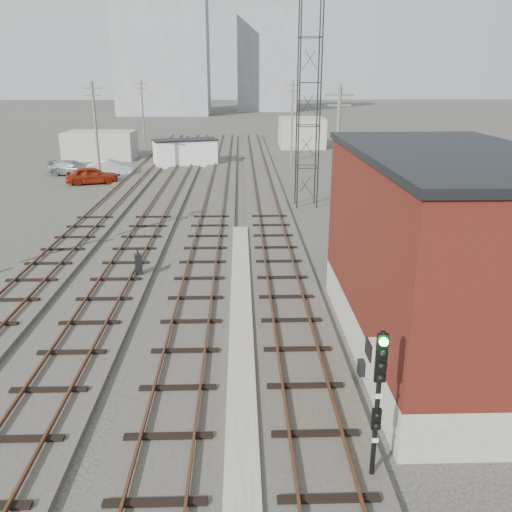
{
  "coord_description": "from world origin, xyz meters",
  "views": [
    {
      "loc": [
        0.52,
        -5.42,
        9.55
      ],
      "look_at": [
        1.16,
        16.46,
        2.2
      ],
      "focal_mm": 38.0,
      "sensor_mm": 36.0,
      "label": 1
    }
  ],
  "objects_px": {
    "site_trailer": "(185,152)",
    "car_silver": "(111,167)",
    "switch_stand": "(139,265)",
    "signal_mast": "(378,397)",
    "car_red": "(92,175)",
    "car_grey": "(73,168)"
  },
  "relations": [
    {
      "from": "site_trailer",
      "to": "car_grey",
      "type": "distance_m",
      "value": 12.09
    },
    {
      "from": "switch_stand",
      "to": "site_trailer",
      "type": "distance_m",
      "value": 34.78
    },
    {
      "from": "signal_mast",
      "to": "car_red",
      "type": "height_order",
      "value": "signal_mast"
    },
    {
      "from": "car_grey",
      "to": "car_red",
      "type": "bearing_deg",
      "value": -135.41
    },
    {
      "from": "signal_mast",
      "to": "car_red",
      "type": "relative_size",
      "value": 0.88
    },
    {
      "from": "site_trailer",
      "to": "car_grey",
      "type": "height_order",
      "value": "site_trailer"
    },
    {
      "from": "car_red",
      "to": "car_grey",
      "type": "bearing_deg",
      "value": 20.76
    },
    {
      "from": "switch_stand",
      "to": "car_red",
      "type": "relative_size",
      "value": 0.31
    },
    {
      "from": "signal_mast",
      "to": "switch_stand",
      "type": "xyz_separation_m",
      "value": [
        -8.22,
        14.36,
        -1.72
      ]
    },
    {
      "from": "car_silver",
      "to": "site_trailer",
      "type": "bearing_deg",
      "value": -51.64
    },
    {
      "from": "site_trailer",
      "to": "car_red",
      "type": "height_order",
      "value": "site_trailer"
    },
    {
      "from": "site_trailer",
      "to": "car_red",
      "type": "bearing_deg",
      "value": -143.74
    },
    {
      "from": "car_red",
      "to": "signal_mast",
      "type": "bearing_deg",
      "value": -170.06
    },
    {
      "from": "switch_stand",
      "to": "car_silver",
      "type": "height_order",
      "value": "switch_stand"
    },
    {
      "from": "switch_stand",
      "to": "site_trailer",
      "type": "relative_size",
      "value": 0.2
    },
    {
      "from": "car_grey",
      "to": "car_silver",
      "type": "bearing_deg",
      "value": -77.75
    },
    {
      "from": "signal_mast",
      "to": "car_grey",
      "type": "height_order",
      "value": "signal_mast"
    },
    {
      "from": "car_silver",
      "to": "car_grey",
      "type": "relative_size",
      "value": 0.91
    },
    {
      "from": "signal_mast",
      "to": "car_red",
      "type": "bearing_deg",
      "value": 113.31
    },
    {
      "from": "site_trailer",
      "to": "car_silver",
      "type": "xyz_separation_m",
      "value": [
        -6.89,
        -5.51,
        -0.71
      ]
    },
    {
      "from": "car_red",
      "to": "car_grey",
      "type": "distance_m",
      "value": 5.49
    },
    {
      "from": "site_trailer",
      "to": "car_silver",
      "type": "distance_m",
      "value": 8.85
    }
  ]
}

